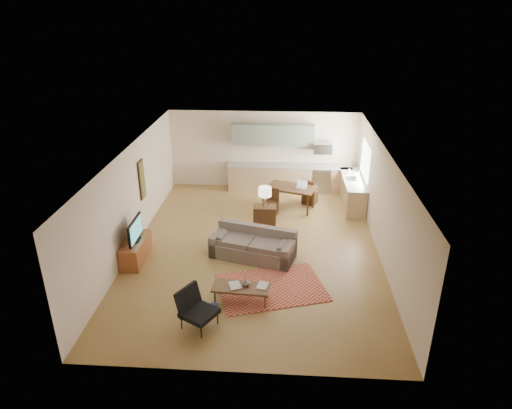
# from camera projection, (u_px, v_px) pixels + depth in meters

# --- Properties ---
(room) EXTENTS (9.00, 9.00, 9.00)m
(room) POSITION_uv_depth(u_px,v_px,m) (255.00, 202.00, 11.70)
(room) COLOR olive
(room) RESTS_ON ground
(kitchen_counter_back) EXTENTS (4.26, 0.64, 0.92)m
(kitchen_counter_back) POSITION_uv_depth(u_px,v_px,m) (289.00, 178.00, 15.82)
(kitchen_counter_back) COLOR tan
(kitchen_counter_back) RESTS_ON ground
(kitchen_counter_right) EXTENTS (0.64, 2.26, 0.92)m
(kitchen_counter_right) POSITION_uv_depth(u_px,v_px,m) (352.00, 192.00, 14.63)
(kitchen_counter_right) COLOR tan
(kitchen_counter_right) RESTS_ON ground
(kitchen_range) EXTENTS (0.62, 0.62, 0.90)m
(kitchen_range) POSITION_uv_depth(u_px,v_px,m) (321.00, 179.00, 15.76)
(kitchen_range) COLOR #A5A8AD
(kitchen_range) RESTS_ON ground
(kitchen_microwave) EXTENTS (0.62, 0.40, 0.35)m
(kitchen_microwave) POSITION_uv_depth(u_px,v_px,m) (323.00, 148.00, 15.33)
(kitchen_microwave) COLOR #A5A8AD
(kitchen_microwave) RESTS_ON room
(upper_cabinets) EXTENTS (2.80, 0.34, 0.70)m
(upper_cabinets) POSITION_uv_depth(u_px,v_px,m) (273.00, 135.00, 15.39)
(upper_cabinets) COLOR gray
(upper_cabinets) RESTS_ON room
(window_right) EXTENTS (0.02, 1.40, 1.05)m
(window_right) POSITION_uv_depth(u_px,v_px,m) (365.00, 160.00, 14.16)
(window_right) COLOR white
(window_right) RESTS_ON room
(wall_art_left) EXTENTS (0.06, 0.42, 1.10)m
(wall_art_left) POSITION_uv_depth(u_px,v_px,m) (142.00, 179.00, 12.63)
(wall_art_left) COLOR olive
(wall_art_left) RESTS_ON room
(triptych) EXTENTS (1.70, 0.04, 0.50)m
(triptych) POSITION_uv_depth(u_px,v_px,m) (261.00, 139.00, 15.62)
(triptych) COLOR beige
(triptych) RESTS_ON room
(rug) EXTENTS (2.77, 2.28, 0.02)m
(rug) POSITION_uv_depth(u_px,v_px,m) (271.00, 287.00, 10.56)
(rug) COLOR maroon
(rug) RESTS_ON floor
(sofa) EXTENTS (2.40, 1.53, 0.77)m
(sofa) POSITION_uv_depth(u_px,v_px,m) (253.00, 244.00, 11.66)
(sofa) COLOR #695B52
(sofa) RESTS_ON floor
(coffee_table) EXTENTS (1.30, 0.60, 0.38)m
(coffee_table) POSITION_uv_depth(u_px,v_px,m) (241.00, 294.00, 10.02)
(coffee_table) COLOR #51341F
(coffee_table) RESTS_ON floor
(book_a) EXTENTS (0.44, 0.47, 0.03)m
(book_a) POSITION_uv_depth(u_px,v_px,m) (229.00, 286.00, 9.92)
(book_a) COLOR maroon
(book_a) RESTS_ON coffee_table
(book_b) EXTENTS (0.35, 0.40, 0.02)m
(book_b) POSITION_uv_depth(u_px,v_px,m) (258.00, 285.00, 9.98)
(book_b) COLOR navy
(book_b) RESTS_ON coffee_table
(vase) EXTENTS (0.25, 0.25, 0.18)m
(vase) POSITION_uv_depth(u_px,v_px,m) (246.00, 282.00, 9.94)
(vase) COLOR black
(vase) RESTS_ON coffee_table
(armchair) EXTENTS (0.99, 0.99, 0.83)m
(armchair) POSITION_uv_depth(u_px,v_px,m) (199.00, 310.00, 9.14)
(armchair) COLOR black
(armchair) RESTS_ON floor
(tv_credenza) EXTENTS (0.48, 1.25, 0.58)m
(tv_credenza) POSITION_uv_depth(u_px,v_px,m) (136.00, 250.00, 11.57)
(tv_credenza) COLOR brown
(tv_credenza) RESTS_ON floor
(tv) EXTENTS (0.10, 0.97, 0.58)m
(tv) POSITION_uv_depth(u_px,v_px,m) (135.00, 230.00, 11.33)
(tv) COLOR black
(tv) RESTS_ON tv_credenza
(console_table) EXTENTS (0.65, 0.44, 0.75)m
(console_table) POSITION_uv_depth(u_px,v_px,m) (265.00, 218.00, 13.08)
(console_table) COLOR #351F10
(console_table) RESTS_ON floor
(table_lamp) EXTENTS (0.37, 0.37, 0.60)m
(table_lamp) POSITION_uv_depth(u_px,v_px,m) (265.00, 197.00, 12.81)
(table_lamp) COLOR beige
(table_lamp) RESTS_ON console_table
(dining_table) EXTENTS (1.67, 1.27, 0.75)m
(dining_table) POSITION_uv_depth(u_px,v_px,m) (291.00, 198.00, 14.44)
(dining_table) COLOR #351F10
(dining_table) RESTS_ON floor
(dining_chair_near) EXTENTS (0.50, 0.51, 0.82)m
(dining_chair_near) POSITION_uv_depth(u_px,v_px,m) (271.00, 202.00, 14.03)
(dining_chair_near) COLOR #351F10
(dining_chair_near) RESTS_ON floor
(dining_chair_far) EXTENTS (0.56, 0.57, 0.86)m
(dining_chair_far) POSITION_uv_depth(u_px,v_px,m) (310.00, 191.00, 14.80)
(dining_chair_far) COLOR #351F10
(dining_chair_far) RESTS_ON floor
(laptop) EXTENTS (0.38, 0.33, 0.24)m
(laptop) POSITION_uv_depth(u_px,v_px,m) (301.00, 185.00, 14.13)
(laptop) COLOR #A5A8AD
(laptop) RESTS_ON dining_table
(soap_bottle) EXTENTS (0.12, 0.12, 0.19)m
(soap_bottle) POSITION_uv_depth(u_px,v_px,m) (349.00, 171.00, 14.81)
(soap_bottle) COLOR beige
(soap_bottle) RESTS_ON kitchen_counter_right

